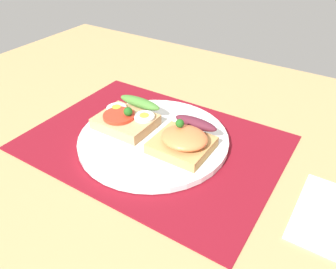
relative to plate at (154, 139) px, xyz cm
name	(u,v)px	position (x,y,z in cm)	size (l,w,h in cm)	color
ground_plane	(154,150)	(0.00, 0.00, -2.44)	(120.00, 90.00, 3.20)	tan
placemat	(154,142)	(0.00, 0.00, -0.69)	(43.10, 31.40, 0.30)	maroon
plate	(154,139)	(0.00, 0.00, 0.00)	(26.06, 26.06, 1.09)	white
sandwich_egg_tomato	(127,118)	(-6.08, 0.63, 2.00)	(10.02, 9.66, 4.10)	tan
sandwich_salmon	(184,139)	(6.24, -0.14, 2.38)	(9.23, 9.87, 5.20)	tan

